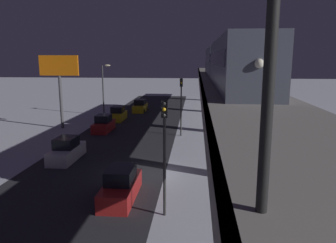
# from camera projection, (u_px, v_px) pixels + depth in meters

# --- Properties ---
(ground_plane) EXTENTS (240.00, 240.00, 0.00)m
(ground_plane) POSITION_uv_depth(u_px,v_px,m) (151.00, 175.00, 24.05)
(ground_plane) COLOR silver
(avenue_asphalt) EXTENTS (11.00, 102.27, 0.01)m
(avenue_asphalt) POSITION_uv_depth(u_px,v_px,m) (93.00, 173.00, 24.43)
(avenue_asphalt) COLOR #28282D
(avenue_asphalt) RESTS_ON ground_plane
(elevated_railway) EXTENTS (5.00, 102.27, 6.43)m
(elevated_railway) POSITION_uv_depth(u_px,v_px,m) (235.00, 102.00, 22.48)
(elevated_railway) COLOR gray
(elevated_railway) RESTS_ON ground_plane
(subway_train) EXTENTS (2.94, 36.87, 3.40)m
(subway_train) POSITION_uv_depth(u_px,v_px,m) (225.00, 62.00, 32.47)
(subway_train) COLOR #4C5160
(subway_train) RESTS_ON elevated_railway
(rail_signal) EXTENTS (0.36, 0.41, 4.00)m
(rail_signal) POSITION_uv_depth(u_px,v_px,m) (274.00, 6.00, 3.95)
(rail_signal) COLOR black
(rail_signal) RESTS_ON elevated_railway
(sedan_yellow) EXTENTS (1.91, 4.80, 1.97)m
(sedan_yellow) POSITION_uv_depth(u_px,v_px,m) (140.00, 107.00, 52.79)
(sedan_yellow) COLOR gold
(sedan_yellow) RESTS_ON ground_plane
(sedan_white) EXTENTS (1.80, 4.63, 1.97)m
(sedan_white) POSITION_uv_depth(u_px,v_px,m) (67.00, 151.00, 27.47)
(sedan_white) COLOR silver
(sedan_white) RESTS_ON ground_plane
(sedan_red_2) EXTENTS (1.80, 4.35, 1.97)m
(sedan_red_2) POSITION_uv_depth(u_px,v_px,m) (104.00, 124.00, 38.37)
(sedan_red_2) COLOR #A51E1E
(sedan_red_2) RESTS_ON ground_plane
(sedan_red_3) EXTENTS (1.80, 4.77, 1.97)m
(sedan_red_3) POSITION_uv_depth(u_px,v_px,m) (121.00, 186.00, 19.84)
(sedan_red_3) COLOR #A51E1E
(sedan_red_3) RESTS_ON ground_plane
(sedan_yellow_2) EXTENTS (1.80, 4.29, 1.97)m
(sedan_yellow_2) POSITION_uv_depth(u_px,v_px,m) (118.00, 114.00, 45.23)
(sedan_yellow_2) COLOR gold
(sedan_yellow_2) RESTS_ON ground_plane
(traffic_light_near) EXTENTS (0.32, 0.44, 6.40)m
(traffic_light_near) POSITION_uv_depth(u_px,v_px,m) (164.00, 142.00, 17.03)
(traffic_light_near) COLOR #2D2D2D
(traffic_light_near) RESTS_ON ground_plane
(traffic_light_mid) EXTENTS (0.32, 0.44, 6.40)m
(traffic_light_mid) POSITION_uv_depth(u_px,v_px,m) (181.00, 99.00, 35.39)
(traffic_light_mid) COLOR #2D2D2D
(traffic_light_mid) RESTS_ON ground_plane
(commercial_billboard) EXTENTS (4.80, 0.36, 8.90)m
(commercial_billboard) POSITION_uv_depth(u_px,v_px,m) (59.00, 73.00, 38.89)
(commercial_billboard) COLOR #4C4C51
(commercial_billboard) RESTS_ON ground_plane
(street_lamp_far) EXTENTS (1.35, 0.44, 7.65)m
(street_lamp_far) POSITION_uv_depth(u_px,v_px,m) (104.00, 84.00, 48.47)
(street_lamp_far) COLOR #38383D
(street_lamp_far) RESTS_ON ground_plane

